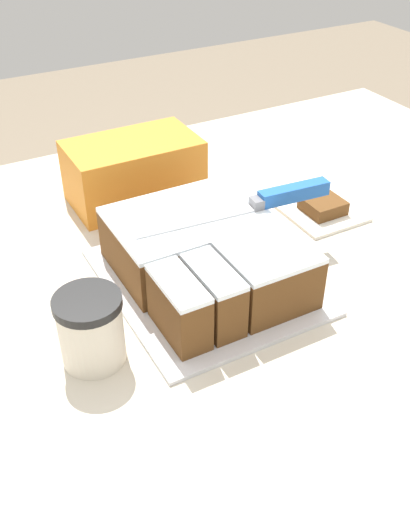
# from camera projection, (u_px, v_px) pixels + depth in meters

# --- Properties ---
(countertop) EXTENTS (1.40, 1.10, 0.95)m
(countertop) POSITION_uv_depth(u_px,v_px,m) (237.00, 472.00, 1.17)
(countertop) COLOR beige
(countertop) RESTS_ON ground_plane
(cake_board) EXTENTS (0.27, 0.32, 0.01)m
(cake_board) POSITION_uv_depth(u_px,v_px,m) (205.00, 281.00, 0.88)
(cake_board) COLOR silver
(cake_board) RESTS_ON countertop
(cake) EXTENTS (0.22, 0.27, 0.08)m
(cake) POSITION_uv_depth(u_px,v_px,m) (205.00, 255.00, 0.86)
(cake) COLOR brown
(cake) RESTS_ON cake_board
(knife) EXTENTS (0.31, 0.05, 0.02)m
(knife) POSITION_uv_depth(u_px,v_px,m) (276.00, 198.00, 0.89)
(knife) COLOR silver
(knife) RESTS_ON cake
(coffee_cup) EXTENTS (0.08, 0.08, 0.10)m
(coffee_cup) POSITION_uv_depth(u_px,v_px,m) (91.00, 329.00, 0.73)
(coffee_cup) COLOR beige
(coffee_cup) RESTS_ON countertop
(paper_napkin) EXTENTS (0.12, 0.12, 0.01)m
(paper_napkin) POSITION_uv_depth(u_px,v_px,m) (322.00, 213.00, 1.04)
(paper_napkin) COLOR white
(paper_napkin) RESTS_ON countertop
(brownie) EXTENTS (0.06, 0.06, 0.02)m
(brownie) POSITION_uv_depth(u_px,v_px,m) (323.00, 205.00, 1.03)
(brownie) COLOR brown
(brownie) RESTS_ON paper_napkin
(storage_box) EXTENTS (0.23, 0.13, 0.11)m
(storage_box) POSITION_uv_depth(u_px,v_px,m) (134.00, 171.00, 1.06)
(storage_box) COLOR orange
(storage_box) RESTS_ON countertop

